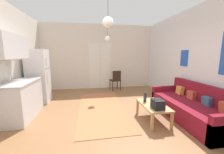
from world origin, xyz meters
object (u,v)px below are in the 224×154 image
Objects in this scene: handbag at (158,104)px; accent_chair at (116,79)px; pendant_lamp_near at (108,23)px; coffee_table at (153,106)px; refrigerator at (38,76)px; bamboo_vase at (145,97)px; pendant_lamp_far at (107,39)px; couch at (192,108)px.

accent_chair reaches higher than handbag.
accent_chair is 1.07× the size of pendant_lamp_near.
refrigerator reaches higher than coffee_table.
refrigerator reaches higher than bamboo_vase.
pendant_lamp_far is (-0.80, 2.15, 1.76)m from coffee_table.
pendant_lamp_near is at bearing -97.26° from pendant_lamp_far.
refrigerator reaches higher than couch.
refrigerator is 1.98× the size of accent_chair.
handbag is at bearing -168.02° from couch.
pendant_lamp_near is at bearing -175.77° from coffee_table.
accent_chair is at bearing 57.95° from pendant_lamp_far.
pendant_lamp_near is at bearing 63.83° from accent_chair.
couch is 2.30× the size of coffee_table.
bamboo_vase is 0.53× the size of accent_chair.
bamboo_vase is 0.52× the size of pendant_lamp_far.
accent_chair reaches higher than bamboo_vase.
pendant_lamp_near reaches higher than bamboo_vase.
refrigerator is at bearing 145.62° from handbag.
coffee_table is 2.06× the size of bamboo_vase.
pendant_lamp_far is at bearing 107.65° from handbag.
couch is 4.73× the size of bamboo_vase.
pendant_lamp_near is 0.91× the size of pendant_lamp_far.
couch is 1.02m from coffee_table.
accent_chair is at bearing 95.45° from handbag.
bamboo_vase is 0.46m from handbag.
bamboo_vase is at bearing 102.43° from handbag.
coffee_table is 1.08× the size of accent_chair.
accent_chair is 1.84m from pendant_lamp_far.
pendant_lamp_near is at bearing 169.80° from handbag.
handbag is (0.10, -0.45, -0.02)m from bamboo_vase.
handbag is at bearing -77.57° from bamboo_vase.
pendant_lamp_far is (2.31, 0.31, 1.24)m from refrigerator.
refrigerator is 3.09m from pendant_lamp_near.
refrigerator is 2.99m from accent_chair.
pendant_lamp_near is at bearing -43.43° from refrigerator.
bamboo_vase is 1.94m from pendant_lamp_near.
refrigerator is at bearing 155.47° from couch.
handbag is 0.38× the size of pendant_lamp_near.
pendant_lamp_far is at bearing 108.81° from bamboo_vase.
pendant_lamp_far is (0.28, 2.23, -0.08)m from pendant_lamp_near.
couch is 2.44× the size of pendant_lamp_far.
coffee_table is 2.14m from pendant_lamp_near.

